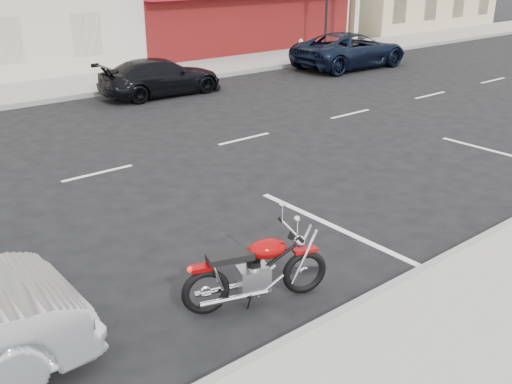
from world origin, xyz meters
The scene contains 5 objects.
ground centered at (0.00, 0.00, 0.00)m, with size 120.00×120.00×0.00m, color black.
fire_hydrant centered at (12.00, 8.50, 0.53)m, with size 0.20×0.20×0.72m.
motorcycle centered at (-1.82, -6.23, 0.47)m, with size 1.96×0.90×1.02m.
suv_far centered at (11.85, 5.33, 0.73)m, with size 2.42×5.25×1.46m, color black.
car_far centered at (2.99, 5.77, 0.61)m, with size 1.72×4.22×1.23m, color black.
Camera 1 is at (-6.62, -11.03, 4.25)m, focal length 40.00 mm.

